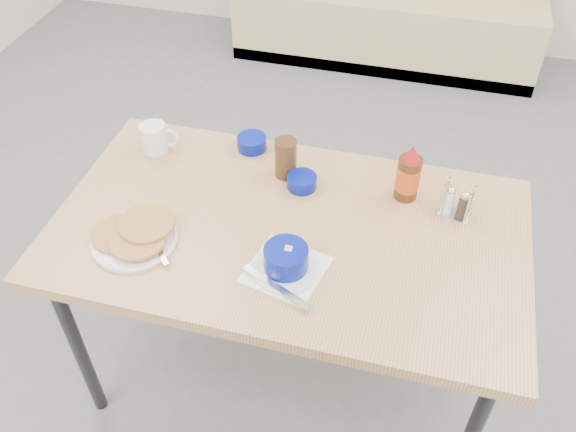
% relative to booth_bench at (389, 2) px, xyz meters
% --- Properties ---
extents(ground, '(6.00, 6.00, 0.00)m').
position_rel_booth_bench_xyz_m(ground, '(0.00, -2.78, -0.35)').
color(ground, slate).
rests_on(ground, ground).
extents(booth_bench, '(1.90, 0.56, 1.22)m').
position_rel_booth_bench_xyz_m(booth_bench, '(0.00, 0.00, 0.00)').
color(booth_bench, tan).
rests_on(booth_bench, ground).
extents(dining_table, '(1.40, 0.80, 0.76)m').
position_rel_booth_bench_xyz_m(dining_table, '(0.00, -2.53, 0.35)').
color(dining_table, tan).
rests_on(dining_table, ground).
extents(pancake_plate, '(0.26, 0.25, 0.04)m').
position_rel_booth_bench_xyz_m(pancake_plate, '(-0.41, -2.70, 0.43)').
color(pancake_plate, white).
rests_on(pancake_plate, dining_table).
extents(coffee_mug, '(0.13, 0.09, 0.10)m').
position_rel_booth_bench_xyz_m(coffee_mug, '(-0.53, -2.28, 0.46)').
color(coffee_mug, white).
rests_on(coffee_mug, dining_table).
extents(grits_setting, '(0.24, 0.25, 0.08)m').
position_rel_booth_bench_xyz_m(grits_setting, '(0.04, -2.70, 0.45)').
color(grits_setting, white).
rests_on(grits_setting, dining_table).
extents(creamer_bowl, '(0.10, 0.10, 0.04)m').
position_rel_booth_bench_xyz_m(creamer_bowl, '(-0.22, -2.19, 0.43)').
color(creamer_bowl, '#051383').
rests_on(creamer_bowl, dining_table).
extents(butter_bowl, '(0.09, 0.09, 0.04)m').
position_rel_booth_bench_xyz_m(butter_bowl, '(-0.00, -2.35, 0.43)').
color(butter_bowl, '#051383').
rests_on(butter_bowl, dining_table).
extents(amber_tumbler, '(0.08, 0.08, 0.13)m').
position_rel_booth_bench_xyz_m(amber_tumbler, '(-0.07, -2.30, 0.48)').
color(amber_tumbler, '#402914').
rests_on(amber_tumbler, dining_table).
extents(condiment_caddy, '(0.11, 0.08, 0.11)m').
position_rel_booth_bench_xyz_m(condiment_caddy, '(0.47, -2.35, 0.45)').
color(condiment_caddy, silver).
rests_on(condiment_caddy, dining_table).
extents(syrup_bottle, '(0.07, 0.07, 0.19)m').
position_rel_booth_bench_xyz_m(syrup_bottle, '(0.32, -2.31, 0.49)').
color(syrup_bottle, '#47230F').
rests_on(syrup_bottle, dining_table).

